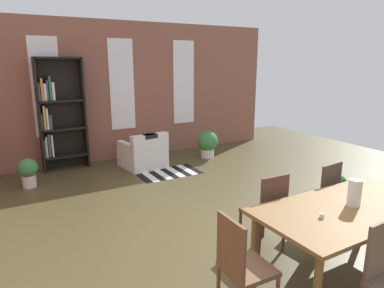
% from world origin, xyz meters
% --- Properties ---
extents(ground_plane, '(11.41, 11.41, 0.00)m').
position_xyz_m(ground_plane, '(0.00, 0.00, 0.00)').
color(ground_plane, '#4D4427').
extents(back_wall_brick, '(7.60, 0.12, 3.01)m').
position_xyz_m(back_wall_brick, '(0.00, 4.45, 1.51)').
color(back_wall_brick, '#8F5646').
rests_on(back_wall_brick, ground).
extents(window_pane_0, '(0.55, 0.02, 1.96)m').
position_xyz_m(window_pane_0, '(-1.54, 4.38, 1.66)').
color(window_pane_0, white).
extents(window_pane_1, '(0.55, 0.02, 1.96)m').
position_xyz_m(window_pane_1, '(0.00, 4.38, 1.66)').
color(window_pane_1, white).
extents(window_pane_2, '(0.55, 0.02, 1.96)m').
position_xyz_m(window_pane_2, '(1.54, 4.38, 1.66)').
color(window_pane_2, white).
extents(dining_table, '(2.01, 0.99, 0.74)m').
position_xyz_m(dining_table, '(0.58, -0.96, 0.66)').
color(dining_table, brown).
rests_on(dining_table, ground).
extents(vase_on_table, '(0.13, 0.13, 0.28)m').
position_xyz_m(vase_on_table, '(0.62, -0.96, 0.87)').
color(vase_on_table, silver).
rests_on(vase_on_table, dining_table).
extents(tealight_candle_0, '(0.04, 0.04, 0.04)m').
position_xyz_m(tealight_candle_0, '(0.11, -1.00, 0.76)').
color(tealight_candle_0, silver).
rests_on(tealight_candle_0, dining_table).
extents(dining_chair_far_right, '(0.44, 0.44, 0.95)m').
position_xyz_m(dining_chair_far_right, '(1.04, -0.24, 0.51)').
color(dining_chair_far_right, '#42332D').
rests_on(dining_chair_far_right, ground).
extents(dining_chair_head_left, '(0.41, 0.41, 0.95)m').
position_xyz_m(dining_chair_head_left, '(-0.80, -0.96, 0.51)').
color(dining_chair_head_left, brown).
rests_on(dining_chair_head_left, ground).
extents(dining_chair_far_left, '(0.41, 0.41, 0.95)m').
position_xyz_m(dining_chair_far_left, '(0.13, -0.24, 0.51)').
color(dining_chair_far_left, '#4D3128').
rests_on(dining_chair_far_left, ground).
extents(bookshelf_tall, '(0.89, 0.30, 2.25)m').
position_xyz_m(bookshelf_tall, '(-1.40, 4.21, 1.15)').
color(bookshelf_tall, black).
rests_on(bookshelf_tall, ground).
extents(armchair_white, '(0.89, 0.89, 0.75)m').
position_xyz_m(armchair_white, '(0.11, 3.49, 0.28)').
color(armchair_white, silver).
rests_on(armchair_white, ground).
extents(potted_plant_by_shelf, '(0.27, 0.27, 0.46)m').
position_xyz_m(potted_plant_by_shelf, '(2.02, 0.25, 0.25)').
color(potted_plant_by_shelf, '#333338').
rests_on(potted_plant_by_shelf, ground).
extents(potted_plant_corner, '(0.47, 0.47, 0.63)m').
position_xyz_m(potted_plant_corner, '(1.66, 3.46, 0.35)').
color(potted_plant_corner, silver).
rests_on(potted_plant_corner, ground).
extents(potted_plant_window, '(0.33, 0.33, 0.52)m').
position_xyz_m(potted_plant_window, '(-2.09, 3.40, 0.29)').
color(potted_plant_window, silver).
rests_on(potted_plant_window, ground).
extents(striped_rug, '(1.23, 0.72, 0.01)m').
position_xyz_m(striped_rug, '(0.38, 2.88, 0.00)').
color(striped_rug, black).
rests_on(striped_rug, ground).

